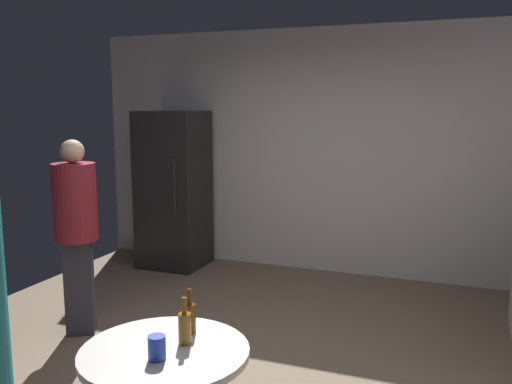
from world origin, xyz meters
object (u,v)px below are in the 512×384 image
Objects in this scene: beer_bottle_brown at (190,317)px; plastic_cup_blue at (157,348)px; refrigerator at (174,189)px; beer_bottle_amber at (185,327)px; person_in_maroon_shirt at (76,223)px; foreground_table at (165,370)px.

beer_bottle_brown is 2.09× the size of plastic_cup_blue.
beer_bottle_amber is at bearing -59.76° from refrigerator.
plastic_cup_blue is 0.07× the size of person_in_maroon_shirt.
foreground_table is at bearing -61.20° from refrigerator.
beer_bottle_brown is (1.88, -3.17, -0.08)m from refrigerator.
refrigerator is 3.95m from plastic_cup_blue.
person_in_maroon_shirt is (-1.65, 1.18, 0.11)m from beer_bottle_brown.
plastic_cup_blue is 2.22m from person_in_maroon_shirt.
refrigerator is at bearing 120.69° from beer_bottle_brown.
refrigerator is 2.25× the size of foreground_table.
foreground_table is 0.28m from beer_bottle_brown.
beer_bottle_brown is at bearing 24.16° from person_in_maroon_shirt.
person_in_maroon_shirt reaches higher than beer_bottle_brown.
refrigerator is 16.36× the size of plastic_cup_blue.
refrigerator is at bearing 118.80° from foreground_table.
beer_bottle_brown reaches higher than foreground_table.
foreground_table is at bearing 19.22° from person_in_maroon_shirt.
plastic_cup_blue is at bearing -90.62° from beer_bottle_brown.
person_in_maroon_shirt is at bearing 142.37° from beer_bottle_amber.
foreground_table is 0.19m from plastic_cup_blue.
refrigerator is 3.87m from foreground_table.
beer_bottle_amber and beer_bottle_brown have the same top height.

